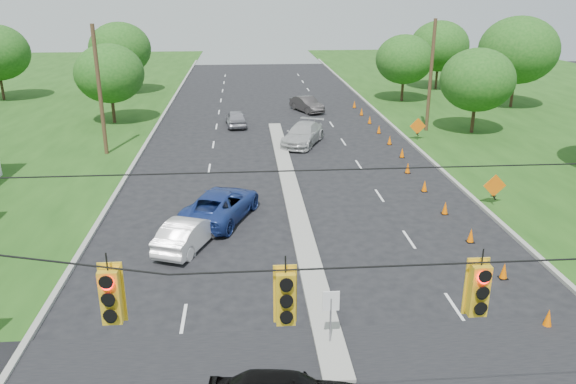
{
  "coord_description": "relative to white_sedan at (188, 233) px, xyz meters",
  "views": [
    {
      "loc": [
        -2.65,
        -9.62,
        11.18
      ],
      "look_at": [
        -0.8,
        13.37,
        2.8
      ],
      "focal_mm": 35.0,
      "sensor_mm": 36.0,
      "label": 1
    }
  ],
  "objects": [
    {
      "name": "curb_left",
      "position": [
        -4.79,
        15.95,
        -0.72
      ],
      "size": [
        0.25,
        110.0,
        0.16
      ],
      "primitive_type": "cube",
      "color": "gray",
      "rests_on": "ground"
    },
    {
      "name": "curb_right",
      "position": [
        15.41,
        15.95,
        -0.72
      ],
      "size": [
        0.25,
        110.0,
        0.16
      ],
      "primitive_type": "cube",
      "color": "gray",
      "rests_on": "ground"
    },
    {
      "name": "median",
      "position": [
        5.31,
        6.95,
        -0.72
      ],
      "size": [
        1.0,
        34.0,
        0.18
      ],
      "primitive_type": "cube",
      "color": "gray",
      "rests_on": "ground"
    },
    {
      "name": "median_sign",
      "position": [
        5.31,
        -8.05,
        0.75
      ],
      "size": [
        0.55,
        0.06,
        2.05
      ],
      "color": "gray",
      "rests_on": "ground"
    },
    {
      "name": "signal_span",
      "position": [
        5.26,
        -15.05,
        4.25
      ],
      "size": [
        25.6,
        0.32,
        9.0
      ],
      "color": "#422D1C",
      "rests_on": "ground"
    },
    {
      "name": "utility_pole_far_left",
      "position": [
        -7.19,
        15.95,
        3.78
      ],
      "size": [
        0.28,
        0.28,
        9.0
      ],
      "primitive_type": "cylinder",
      "color": "#422D1C",
      "rests_on": "ground"
    },
    {
      "name": "utility_pole_far_right",
      "position": [
        17.81,
        20.95,
        3.78
      ],
      "size": [
        0.28,
        0.28,
        9.0
      ],
      "primitive_type": "cylinder",
      "color": "#422D1C",
      "rests_on": "ground"
    },
    {
      "name": "cone_1",
      "position": [
        13.09,
        -7.55,
        -0.37
      ],
      "size": [
        0.32,
        0.32,
        0.7
      ],
      "primitive_type": "cone",
      "color": "#FF6700",
      "rests_on": "ground"
    },
    {
      "name": "cone_2",
      "position": [
        13.09,
        -4.05,
        -0.37
      ],
      "size": [
        0.32,
        0.32,
        0.7
      ],
      "primitive_type": "cone",
      "color": "#FF6700",
      "rests_on": "ground"
    },
    {
      "name": "cone_3",
      "position": [
        13.09,
        -0.55,
        -0.37
      ],
      "size": [
        0.32,
        0.32,
        0.7
      ],
      "primitive_type": "cone",
      "color": "#FF6700",
      "rests_on": "ground"
    },
    {
      "name": "cone_4",
      "position": [
        13.09,
        2.95,
        -0.37
      ],
      "size": [
        0.32,
        0.32,
        0.7
      ],
      "primitive_type": "cone",
      "color": "#FF6700",
      "rests_on": "ground"
    },
    {
      "name": "cone_5",
      "position": [
        13.09,
        6.45,
        -0.37
      ],
      "size": [
        0.32,
        0.32,
        0.7
      ],
      "primitive_type": "cone",
      "color": "#FF6700",
      "rests_on": "ground"
    },
    {
      "name": "cone_6",
      "position": [
        13.09,
        9.95,
        -0.37
      ],
      "size": [
        0.32,
        0.32,
        0.7
      ],
      "primitive_type": "cone",
      "color": "#FF6700",
      "rests_on": "ground"
    },
    {
      "name": "cone_7",
      "position": [
        13.69,
        13.45,
        -0.37
      ],
      "size": [
        0.32,
        0.32,
        0.7
      ],
      "primitive_type": "cone",
      "color": "#FF6700",
      "rests_on": "ground"
    },
    {
      "name": "cone_8",
      "position": [
        13.69,
        16.95,
        -0.37
      ],
      "size": [
        0.32,
        0.32,
        0.7
      ],
      "primitive_type": "cone",
      "color": "#FF6700",
      "rests_on": "ground"
    },
    {
      "name": "cone_9",
      "position": [
        13.69,
        20.45,
        -0.37
      ],
      "size": [
        0.32,
        0.32,
        0.7
      ],
      "primitive_type": "cone",
      "color": "#FF6700",
      "rests_on": "ground"
    },
    {
      "name": "cone_10",
      "position": [
        13.69,
        23.95,
        -0.37
      ],
      "size": [
        0.32,
        0.32,
        0.7
      ],
      "primitive_type": "cone",
      "color": "#FF6700",
      "rests_on": "ground"
    },
    {
      "name": "cone_11",
      "position": [
        13.69,
        27.45,
        -0.37
      ],
      "size": [
        0.32,
        0.32,
        0.7
      ],
      "primitive_type": "cone",
      "color": "#FF6700",
      "rests_on": "ground"
    },
    {
      "name": "cone_12",
      "position": [
        13.69,
        30.95,
        -0.37
      ],
      "size": [
        0.32,
        0.32,
        0.7
      ],
      "primitive_type": "cone",
      "color": "#FF6700",
      "rests_on": "ground"
    },
    {
      "name": "work_sign_1",
      "position": [
        16.11,
        3.95,
        0.38
      ],
      "size": [
        1.27,
        0.58,
        1.37
      ],
      "color": "black",
      "rests_on": "ground"
    },
    {
      "name": "work_sign_2",
      "position": [
        16.11,
        17.95,
        0.38
      ],
      "size": [
        1.27,
        0.58,
        1.37
      ],
      "color": "black",
      "rests_on": "ground"
    },
    {
      "name": "tree_5",
      "position": [
        -8.69,
        25.95,
        3.62
      ],
      "size": [
        5.88,
        5.88,
        6.86
      ],
      "color": "black",
      "rests_on": "ground"
    },
    {
      "name": "tree_6",
      "position": [
        -10.69,
        40.95,
        4.24
      ],
      "size": [
        6.72,
        6.72,
        7.84
      ],
      "color": "black",
      "rests_on": "ground"
    },
    {
      "name": "tree_9",
      "position": [
        21.31,
        19.95,
        3.62
      ],
      "size": [
        5.88,
        5.88,
        6.86
      ],
      "color": "black",
      "rests_on": "ground"
    },
    {
      "name": "tree_10",
      "position": [
        29.31,
        29.95,
        4.86
      ],
      "size": [
        7.56,
        7.56,
        8.82
      ],
      "color": "black",
      "rests_on": "ground"
    },
    {
      "name": "tree_11",
      "position": [
        25.31,
        40.95,
        4.24
      ],
      "size": [
        6.72,
        6.72,
        7.84
      ],
      "color": "black",
      "rests_on": "ground"
    },
    {
      "name": "tree_12",
      "position": [
        19.31,
        33.95,
        3.62
      ],
      "size": [
        5.88,
        5.88,
        6.86
      ],
      "color": "black",
      "rests_on": "ground"
    },
    {
      "name": "white_sedan",
      "position": [
        0.0,
        0.0,
        0.0
      ],
      "size": [
        3.02,
        4.6,
        1.43
      ],
      "primitive_type": "imported",
      "rotation": [
        0.0,
        0.0,
        2.76
      ],
      "color": "white",
      "rests_on": "ground"
    },
    {
      "name": "blue_pickup",
      "position": [
        1.38,
        3.26,
        0.07
      ],
      "size": [
        4.48,
        6.21,
        1.57
      ],
      "primitive_type": "imported",
      "rotation": [
        0.0,
        0.0,
        2.77
      ],
      "color": "navy",
      "rests_on": "ground"
    },
    {
      "name": "silver_car_far",
      "position": [
        7.12,
        17.55,
        0.08
      ],
      "size": [
        4.17,
        5.9,
        1.59
      ],
      "primitive_type": "imported",
      "rotation": [
        0.0,
        0.0,
        -0.4
      ],
      "color": "#B6B6B6",
      "rests_on": "ground"
    },
    {
      "name": "silver_car_oncoming",
      "position": [
        1.99,
        23.97,
        -0.02
      ],
      "size": [
        2.01,
        4.24,
        1.4
      ],
      "primitive_type": "imported",
      "rotation": [
        0.0,
        0.0,
        3.23
      ],
      "color": "gray",
      "rests_on": "ground"
    },
    {
      "name": "dark_car_receding",
      "position": [
        8.76,
        29.52,
        0.0
      ],
      "size": [
        3.15,
        4.61,
        1.44
      ],
      "primitive_type": "imported",
      "rotation": [
        0.0,
        0.0,
        0.41
      ],
      "color": "#312D2E",
      "rests_on": "ground"
    }
  ]
}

